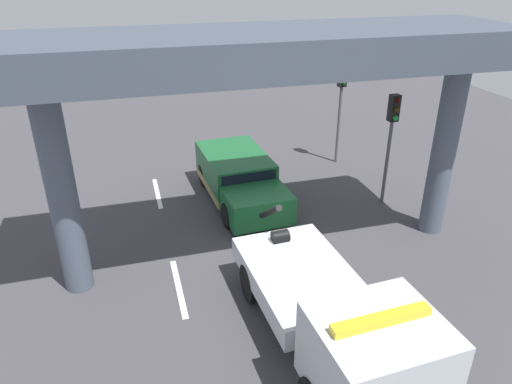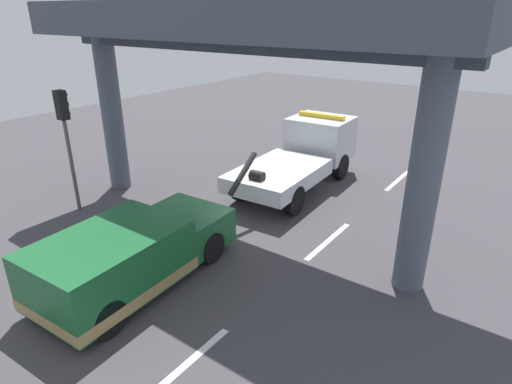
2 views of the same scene
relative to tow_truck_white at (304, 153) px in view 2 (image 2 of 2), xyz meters
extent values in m
cube|color=#423F44|center=(-3.59, -0.04, -1.25)|extent=(60.00, 40.00, 0.10)
cube|color=silver|center=(-9.59, -2.95, -1.20)|extent=(2.60, 0.16, 0.01)
cube|color=silver|center=(-3.59, -2.95, -1.20)|extent=(2.60, 0.16, 0.01)
cube|color=silver|center=(2.41, -2.95, -1.20)|extent=(2.60, 0.16, 0.01)
cube|color=silver|center=(-1.93, -0.10, -0.28)|extent=(3.96, 2.59, 0.55)
cube|color=silver|center=(1.40, 0.07, 0.27)|extent=(2.16, 2.41, 1.65)
cube|color=black|center=(2.01, 0.10, 0.64)|extent=(0.17, 2.21, 0.66)
cube|color=maroon|center=(-1.99, 1.10, -0.36)|extent=(3.64, 0.21, 0.20)
cylinder|color=black|center=(-4.11, -0.21, 0.46)|extent=(1.42, 0.25, 1.07)
cylinder|color=black|center=(-3.31, -0.17, 0.12)|extent=(0.38, 0.47, 0.36)
cube|color=yellow|center=(1.40, 0.07, 1.18)|extent=(0.34, 1.93, 0.16)
cylinder|color=black|center=(1.14, 1.10, -0.70)|extent=(1.02, 0.37, 1.00)
cylinder|color=black|center=(1.25, -0.98, -0.70)|extent=(1.02, 0.37, 1.00)
cylinder|color=black|center=(-2.75, 0.90, -0.70)|extent=(1.02, 0.37, 1.00)
cylinder|color=black|center=(-2.64, -1.18, -0.70)|extent=(1.02, 0.37, 1.00)
cube|color=#195B2D|center=(-8.92, -0.07, -0.30)|extent=(3.56, 2.37, 1.35)
cube|color=#195B2D|center=(-6.33, 0.06, -0.50)|extent=(1.83, 2.20, 0.95)
cube|color=black|center=(-7.17, 0.02, 0.00)|extent=(0.16, 1.94, 0.59)
cube|color=#9E8451|center=(-8.92, -0.07, -0.79)|extent=(3.58, 2.39, 0.28)
cylinder|color=black|center=(-6.53, 1.01, -0.78)|extent=(0.85, 0.32, 0.84)
cylinder|color=black|center=(-6.43, -0.91, -0.78)|extent=(0.85, 0.32, 0.84)
cylinder|color=black|center=(-9.91, 0.84, -0.78)|extent=(0.85, 0.32, 0.84)
cylinder|color=black|center=(-9.82, -1.08, -0.78)|extent=(0.85, 0.32, 0.84)
cylinder|color=#4C5666|center=(-4.44, 5.44, 1.57)|extent=(0.73, 0.73, 5.54)
cylinder|color=#4C5666|center=(-4.44, -5.52, 1.57)|extent=(0.73, 0.73, 5.54)
cube|color=#414956|center=(-4.44, -0.04, 4.81)|extent=(3.60, 12.96, 0.94)
cube|color=#353C47|center=(-4.44, -0.04, 4.16)|extent=(0.50, 12.56, 0.36)
cylinder|color=#515456|center=(-6.59, 4.89, 0.34)|extent=(0.12, 0.12, 3.09)
cube|color=black|center=(-6.59, 4.89, 2.34)|extent=(0.28, 0.32, 0.90)
sphere|color=#360605|center=(-6.43, 4.89, 2.64)|extent=(0.18, 0.18, 0.18)
sphere|color=#3A2D06|center=(-6.43, 4.89, 2.34)|extent=(0.18, 0.18, 0.18)
sphere|color=green|center=(-6.43, 4.89, 2.04)|extent=(0.18, 0.18, 0.18)
cone|color=orange|center=(-4.69, 1.37, -0.90)|extent=(0.46, 0.46, 0.61)
cube|color=black|center=(-4.69, 1.37, -1.19)|extent=(0.51, 0.51, 0.03)
camera|label=1|loc=(6.94, -3.80, 6.83)|focal=33.23mm
camera|label=2|loc=(-13.74, -7.68, 5.01)|focal=30.06mm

